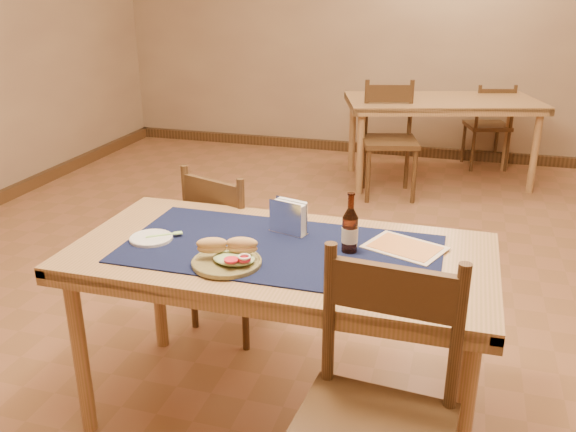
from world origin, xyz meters
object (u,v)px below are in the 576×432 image
(chair_main_far, at_px, (235,246))
(sandwich_plate, at_px, (228,257))
(back_table, at_px, (442,108))
(beer_bottle, at_px, (350,230))
(main_table, at_px, (281,269))
(napkin_holder, at_px, (288,218))
(chair_main_near, at_px, (374,422))

(chair_main_far, xyz_separation_m, sandwich_plate, (0.28, -0.77, 0.32))
(back_table, xyz_separation_m, chair_main_far, (-0.85, -2.87, -0.21))
(sandwich_plate, distance_m, beer_bottle, 0.46)
(chair_main_far, relative_size, sandwich_plate, 3.50)
(main_table, xyz_separation_m, chair_main_far, (-0.42, 0.58, -0.21))
(chair_main_far, height_order, sandwich_plate, chair_main_far)
(back_table, distance_m, napkin_holder, 3.34)
(main_table, relative_size, napkin_holder, 9.55)
(chair_main_near, xyz_separation_m, sandwich_plate, (-0.60, 0.39, 0.27))
(napkin_holder, bearing_deg, sandwich_plate, -110.12)
(chair_main_near, relative_size, sandwich_plate, 3.87)
(chair_main_near, distance_m, napkin_holder, 0.93)
(chair_main_far, bearing_deg, sandwich_plate, -69.91)
(back_table, bearing_deg, chair_main_far, -106.42)
(back_table, bearing_deg, chair_main_near, -89.51)
(chair_main_far, relative_size, chair_main_near, 0.91)
(chair_main_near, bearing_deg, chair_main_far, 127.11)
(main_table, distance_m, chair_main_near, 0.76)
(chair_main_near, bearing_deg, main_table, 128.42)
(napkin_holder, bearing_deg, main_table, -84.74)
(main_table, height_order, sandwich_plate, sandwich_plate)
(chair_main_far, distance_m, beer_bottle, 0.94)
(napkin_holder, bearing_deg, beer_bottle, -21.49)
(main_table, bearing_deg, chair_main_far, 125.77)
(main_table, distance_m, chair_main_far, 0.75)
(chair_main_far, bearing_deg, napkin_holder, -46.71)
(chair_main_far, height_order, beer_bottle, beer_bottle)
(back_table, height_order, sandwich_plate, sandwich_plate)
(back_table, height_order, chair_main_far, chair_main_far)
(back_table, relative_size, chair_main_far, 2.03)
(back_table, distance_m, chair_main_near, 4.04)
(main_table, relative_size, back_table, 0.89)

